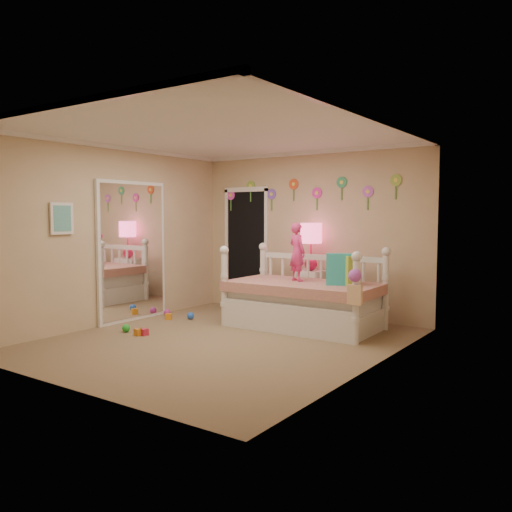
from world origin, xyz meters
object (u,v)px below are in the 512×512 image
Objects in this scene: table_lamp at (311,239)px; daybed at (303,287)px; nightstand at (311,294)px; child at (297,252)px.

daybed is at bearing -68.59° from table_lamp.
daybed is at bearing -58.92° from nightstand.
nightstand is (-0.28, 0.72, -0.21)m from daybed.
child reaches higher than daybed.
child is at bearing -68.18° from nightstand.
table_lamp is at bearing 110.46° from daybed.
nightstand is 1.01× the size of table_lamp.
table_lamp is at bearing -80.33° from nightstand.
nightstand is at bearing 110.46° from daybed.
daybed is 2.94× the size of table_lamp.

